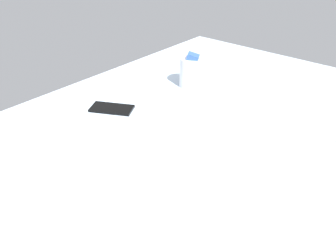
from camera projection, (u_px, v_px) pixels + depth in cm
name	position (u px, v px, depth cm)	size (l,w,h in cm)	color
bed_mattress	(213.00, 191.00, 94.63)	(180.00, 140.00, 18.00)	silver
snack_cup	(192.00, 71.00, 129.37)	(9.00, 9.00, 13.32)	silver
cell_phone	(112.00, 108.00, 115.72)	(6.80, 14.00, 0.80)	black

